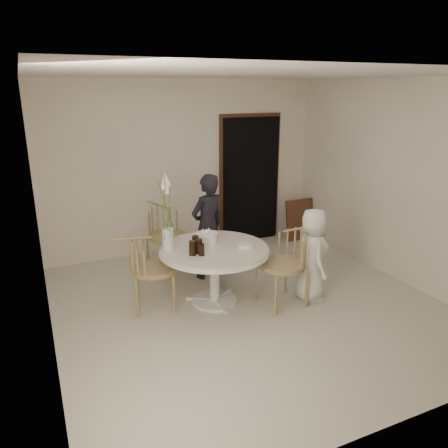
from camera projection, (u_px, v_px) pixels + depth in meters
name	position (u px, v px, depth m)	size (l,w,h in m)	color
ground	(249.00, 305.00, 5.38)	(4.50, 4.50, 0.00)	beige
room_shell	(251.00, 176.00, 4.89)	(4.50, 4.50, 4.50)	silver
doorway	(251.00, 181.00, 7.42)	(1.00, 0.10, 2.10)	black
door_trim	(249.00, 177.00, 7.44)	(1.12, 0.03, 2.22)	#58331E
table	(214.00, 256.00, 5.28)	(1.33, 1.33, 0.73)	silver
picture_frame	(300.00, 220.00, 7.63)	(0.53, 0.04, 0.71)	#58331E
chair_far	(163.00, 227.00, 6.36)	(0.63, 0.66, 0.95)	tan
chair_right	(291.00, 255.00, 5.29)	(0.60, 0.56, 0.97)	tan
chair_left	(142.00, 262.00, 5.14)	(0.62, 0.59, 0.92)	tan
girl	(208.00, 227.00, 6.01)	(0.54, 0.35, 1.47)	black
boy	(312.00, 255.00, 5.38)	(0.58, 0.38, 1.18)	white
birthday_cake	(207.00, 238.00, 5.38)	(0.27, 0.27, 0.18)	white
cola_tumbler_a	(192.00, 248.00, 4.98)	(0.08, 0.08, 0.17)	black
cola_tumbler_b	(201.00, 250.00, 4.97)	(0.06, 0.06, 0.14)	black
cola_tumbler_c	(199.00, 246.00, 5.03)	(0.08, 0.08, 0.17)	black
cola_tumbler_d	(195.00, 243.00, 5.16)	(0.08, 0.08, 0.17)	black
plate_stack	(246.00, 245.00, 5.25)	(0.20, 0.20, 0.05)	white
flower_vase	(167.00, 222.00, 5.09)	(0.13, 0.13, 0.94)	silver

